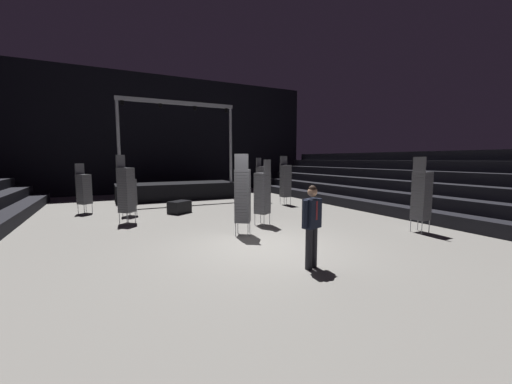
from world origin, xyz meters
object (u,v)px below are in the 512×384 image
chair_stack_rear_centre (263,192)px  chair_stack_mid_left (261,180)px  chair_stack_front_right (243,195)px  equipment_road_case (179,207)px  chair_stack_front_left (129,192)px  stage_riser (177,189)px  chair_stack_mid_centre (126,189)px  chair_stack_mid_right (285,181)px  man_with_tie (312,222)px  chair_stack_rear_left (84,189)px  chair_stack_rear_right (421,195)px

chair_stack_rear_centre → chair_stack_mid_left: bearing=32.4°
chair_stack_front_right → equipment_road_case: chair_stack_front_right is taller
chair_stack_front_left → equipment_road_case: bearing=127.8°
stage_riser → chair_stack_mid_centre: size_ratio=2.66×
stage_riser → chair_stack_mid_right: size_ratio=2.66×
equipment_road_case → chair_stack_front_right: bearing=-79.3°
man_with_tie → chair_stack_rear_centre: chair_stack_rear_centre is taller
chair_stack_mid_left → stage_riser: bearing=-66.9°
stage_riser → chair_stack_front_left: 5.42m
stage_riser → chair_stack_front_left: stage_riser is taller
chair_stack_mid_left → chair_stack_rear_centre: size_ratio=1.04×
chair_stack_front_left → chair_stack_mid_centre: size_ratio=0.79×
chair_stack_mid_centre → stage_riser: bearing=-162.1°
chair_stack_mid_centre → chair_stack_rear_left: 3.38m
chair_stack_front_right → chair_stack_rear_centre: bearing=73.6°
chair_stack_mid_right → chair_stack_mid_centre: same height
chair_stack_mid_left → chair_stack_mid_centre: bearing=-4.3°
stage_riser → chair_stack_front_left: size_ratio=3.34×
stage_riser → man_with_tie: 12.89m
equipment_road_case → man_with_tie: bearing=-82.6°
chair_stack_front_right → chair_stack_rear_left: chair_stack_front_right is taller
chair_stack_mid_left → chair_stack_rear_centre: 5.90m
chair_stack_mid_right → equipment_road_case: 5.47m
chair_stack_front_left → man_with_tie: bearing=67.0°
chair_stack_front_right → chair_stack_rear_right: bearing=10.7°
chair_stack_mid_left → chair_stack_rear_centre: chair_stack_mid_left is taller
chair_stack_front_left → stage_riser: bearing=-165.2°
chair_stack_mid_centre → chair_stack_rear_centre: chair_stack_mid_centre is taller
chair_stack_front_left → chair_stack_rear_left: (-1.68, 1.46, 0.08)m
chair_stack_front_right → chair_stack_mid_left: 7.40m
chair_stack_mid_centre → equipment_road_case: size_ratio=2.75×
chair_stack_mid_centre → man_with_tie: bearing=70.0°
chair_stack_front_left → chair_stack_rear_right: chair_stack_rear_right is taller
chair_stack_mid_centre → chair_stack_rear_left: size_ratio=1.16×
chair_stack_front_left → chair_stack_mid_centre: (-0.19, -1.57, 0.25)m
stage_riser → chair_stack_rear_centre: size_ratio=2.85×
chair_stack_mid_right → chair_stack_rear_right: (0.71, -6.94, -0.04)m
chair_stack_rear_left → equipment_road_case: 4.14m
chair_stack_front_left → equipment_road_case: chair_stack_front_left is taller
chair_stack_rear_right → chair_stack_rear_left: bearing=-134.5°
man_with_tie → chair_stack_mid_centre: (-3.20, 6.74, 0.23)m
chair_stack_front_left → chair_stack_rear_left: chair_stack_rear_left is taller
chair_stack_mid_centre → chair_stack_front_left: bearing=-142.2°
chair_stack_mid_right → equipment_road_case: size_ratio=2.75×
chair_stack_rear_right → equipment_road_case: size_ratio=2.66×
man_with_tie → chair_stack_mid_left: (3.76, 9.56, 0.18)m
man_with_tie → chair_stack_rear_centre: size_ratio=0.77×
chair_stack_rear_right → equipment_road_case: chair_stack_rear_right is taller
stage_riser → chair_stack_rear_left: stage_riser is taller
chair_stack_rear_right → equipment_road_case: bearing=-141.4°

